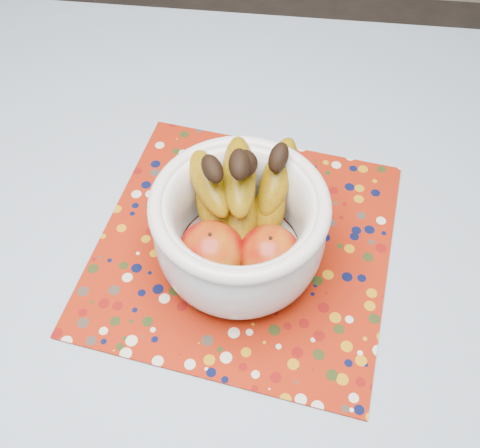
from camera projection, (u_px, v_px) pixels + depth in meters
The scene contains 4 objects.
table at pixel (183, 304), 0.89m from camera, with size 1.20×1.20×0.75m.
tablecloth at pixel (178, 278), 0.83m from camera, with size 1.32×1.32×0.01m, color #607EA1.
placemat at pixel (244, 245), 0.85m from camera, with size 0.43×0.43×0.00m, color maroon.
fruit_bowl at pixel (240, 220), 0.77m from camera, with size 0.25×0.26×0.21m.
Camera 1 is at (0.14, -0.40, 1.47)m, focal length 42.00 mm.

